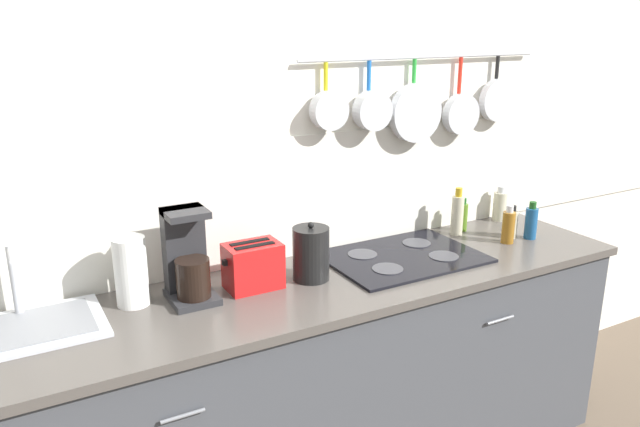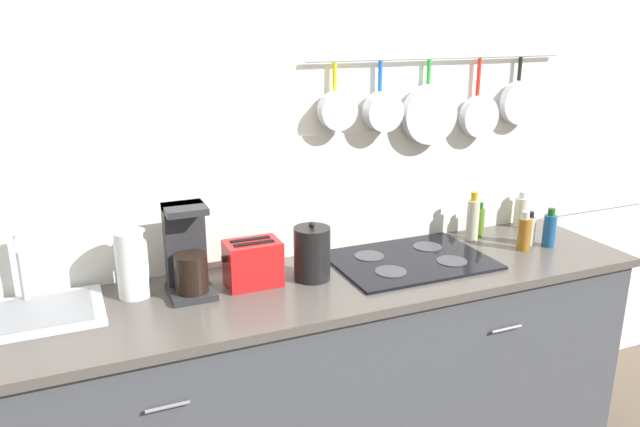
% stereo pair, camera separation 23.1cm
% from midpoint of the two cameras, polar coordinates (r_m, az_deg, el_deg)
% --- Properties ---
extents(wall_back, '(7.20, 0.15, 2.60)m').
position_cam_midpoint_polar(wall_back, '(2.60, -0.06, 3.82)').
color(wall_back, silver).
rests_on(wall_back, ground_plane).
extents(cabinet_base, '(2.63, 0.58, 0.88)m').
position_cam_midpoint_polar(cabinet_base, '(2.64, 2.87, -15.85)').
color(cabinet_base, '#3F4247').
rests_on(cabinet_base, ground_plane).
extents(countertop, '(2.67, 0.61, 0.03)m').
position_cam_midpoint_polar(countertop, '(2.42, 3.03, -6.72)').
color(countertop, '#4C4742').
rests_on(countertop, cabinet_base).
extents(sink_basin, '(0.50, 0.34, 0.26)m').
position_cam_midpoint_polar(sink_basin, '(2.31, -22.75, -8.34)').
color(sink_basin, '#B7BABF').
rests_on(sink_basin, countertop).
extents(paper_towel_roll, '(0.11, 0.11, 0.25)m').
position_cam_midpoint_polar(paper_towel_roll, '(2.32, -14.10, -4.55)').
color(paper_towel_roll, white).
rests_on(paper_towel_roll, countertop).
extents(coffee_maker, '(0.16, 0.19, 0.34)m').
position_cam_midpoint_polar(coffee_maker, '(2.30, -9.23, -3.98)').
color(coffee_maker, '#262628').
rests_on(coffee_maker, countertop).
extents(toaster, '(0.22, 0.14, 0.18)m').
position_cam_midpoint_polar(toaster, '(2.36, -3.38, -4.61)').
color(toaster, red).
rests_on(toaster, countertop).
extents(kettle, '(0.14, 0.14, 0.23)m').
position_cam_midpoint_polar(kettle, '(2.41, 2.02, -3.71)').
color(kettle, black).
rests_on(kettle, countertop).
extents(cooktop, '(0.64, 0.47, 0.01)m').
position_cam_midpoint_polar(cooktop, '(2.65, 10.72, -4.24)').
color(cooktop, black).
rests_on(cooktop, countertop).
extents(bottle_olive_oil, '(0.06, 0.06, 0.23)m').
position_cam_midpoint_polar(bottle_olive_oil, '(2.95, 16.00, -0.50)').
color(bottle_olive_oil, '#BFB799').
rests_on(bottle_olive_oil, countertop).
extents(bottle_sesame_oil, '(0.05, 0.05, 0.16)m').
position_cam_midpoint_polar(bottle_sesame_oil, '(3.02, 16.52, -0.70)').
color(bottle_sesame_oil, '#4C721E').
rests_on(bottle_sesame_oil, countertop).
extents(bottle_dish_soap, '(0.06, 0.06, 0.18)m').
position_cam_midpoint_polar(bottle_dish_soap, '(2.89, 20.37, -1.72)').
color(bottle_dish_soap, '#8C5919').
rests_on(bottle_dish_soap, countertop).
extents(bottle_cooking_wine, '(0.05, 0.05, 0.15)m').
position_cam_midpoint_polar(bottle_cooking_wine, '(2.97, 20.70, -1.46)').
color(bottle_cooking_wine, '#BFB799').
rests_on(bottle_cooking_wine, countertop).
extents(bottle_hot_sauce, '(0.06, 0.06, 0.18)m').
position_cam_midpoint_polar(bottle_hot_sauce, '(2.98, 22.36, -1.41)').
color(bottle_hot_sauce, navy).
rests_on(bottle_hot_sauce, countertop).
extents(bottle_vinegar, '(0.07, 0.07, 0.18)m').
position_cam_midpoint_polar(bottle_vinegar, '(3.21, 19.92, 0.17)').
color(bottle_vinegar, '#BFB799').
rests_on(bottle_vinegar, countertop).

